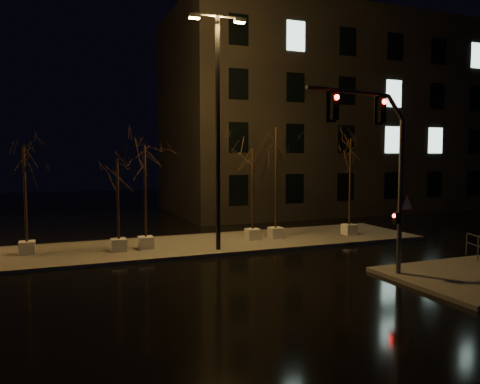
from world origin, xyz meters
name	(u,v)px	position (x,y,z in m)	size (l,w,h in m)	color
ground	(259,275)	(0.00, 0.00, 0.00)	(90.00, 90.00, 0.00)	black
median	(208,244)	(0.00, 6.00, 0.07)	(22.00, 5.00, 0.15)	#4E4B46
building	(324,117)	(14.00, 18.00, 7.50)	(25.00, 12.00, 15.00)	black
tree_0	(24,170)	(-8.01, 6.40, 3.75)	(1.80, 1.80, 4.75)	#BBB8AF
tree_1	(118,179)	(-4.27, 5.58, 3.33)	(1.80, 1.80, 4.18)	#BBB8AF
tree_2	(145,169)	(-3.06, 5.68, 3.78)	(1.80, 1.80, 4.79)	#BBB8AF
tree_3	(253,169)	(2.35, 5.96, 3.72)	(1.80, 1.80, 4.71)	#BBB8AF
tree_4	(276,152)	(3.61, 5.91, 4.54)	(1.80, 1.80, 5.79)	#BBB8AF
tree_5	(350,160)	(7.76, 5.43, 4.13)	(1.80, 1.80, 5.25)	#BBB8AF
traffic_signal_mast	(382,158)	(3.50, -2.39, 4.29)	(5.09, 1.02, 6.30)	#525559
streetlight_main	(218,116)	(-0.06, 4.31, 6.10)	(2.58, 0.42, 10.32)	black
guard_rail_b	(480,245)	(9.01, -1.69, 0.76)	(0.70, 1.90, 0.95)	#525559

